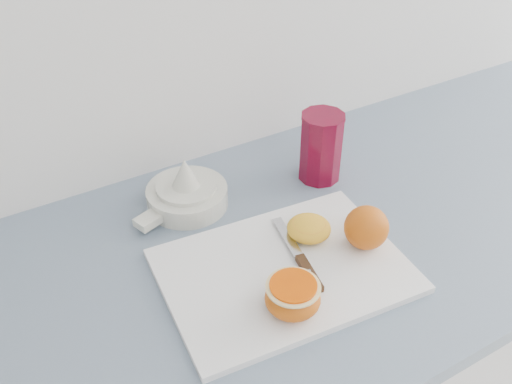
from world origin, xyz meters
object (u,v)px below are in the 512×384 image
Objects in this scene: citrus_juicer at (186,193)px; red_tumbler at (321,149)px; cutting_board at (284,271)px; half_orange at (293,297)px.

red_tumbler reaches higher than citrus_juicer.
red_tumbler is (0.20, 0.19, 0.06)m from cutting_board.
cutting_board is at bearing 65.40° from half_orange.
half_orange is 0.35m from red_tumbler.
citrus_juicer is at bearing 94.31° from half_orange.
citrus_juicer is 1.36× the size of red_tumbler.
cutting_board is 0.28m from red_tumbler.
half_orange is at bearing -114.60° from cutting_board.
half_orange reaches higher than cutting_board.
cutting_board is 2.77× the size of red_tumbler.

